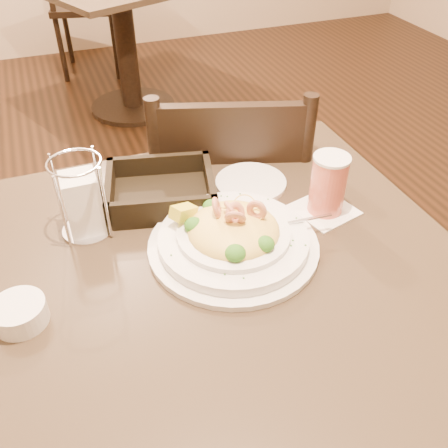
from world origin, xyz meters
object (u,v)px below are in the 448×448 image
object	(u,v)px
main_table	(227,345)
dining_chair_far	(83,0)
butter_ramekin	(20,313)
side_plate	(251,183)
pasta_bowl	(233,236)
drink_glass	(328,185)
napkin_caddy	(83,202)
background_table	(123,24)
bread_basket	(161,192)
dining_chair_near	(228,214)

from	to	relation	value
main_table	dining_chair_far	size ratio (longest dim) A/B	0.97
butter_ramekin	side_plate	bearing A→B (deg)	24.96
pasta_bowl	side_plate	distance (m)	0.22
drink_glass	main_table	bearing A→B (deg)	-161.79
pasta_bowl	dining_chair_far	bearing A→B (deg)	88.32
napkin_caddy	side_plate	bearing A→B (deg)	5.50
dining_chair_far	side_plate	world-z (taller)	dining_chair_far
napkin_caddy	background_table	bearing A→B (deg)	77.34
bread_basket	napkin_caddy	xyz separation A→B (m)	(-0.17, -0.05, 0.05)
dining_chair_near	dining_chair_far	size ratio (longest dim) A/B	1.00
dining_chair_far	butter_ramekin	world-z (taller)	dining_chair_far
dining_chair_near	pasta_bowl	xyz separation A→B (m)	(-0.15, -0.42, 0.29)
background_table	drink_glass	distance (m)	2.25
napkin_caddy	butter_ramekin	size ratio (longest dim) A/B	1.84
butter_ramekin	dining_chair_near	bearing A→B (deg)	40.88
main_table	pasta_bowl	xyz separation A→B (m)	(0.03, 0.04, 0.27)
main_table	napkin_caddy	distance (m)	0.43
dining_chair_near	napkin_caddy	xyz separation A→B (m)	(-0.41, -0.27, 0.33)
drink_glass	dining_chair_near	bearing A→B (deg)	100.93
dining_chair_near	main_table	bearing A→B (deg)	86.75
pasta_bowl	dining_chair_near	bearing A→B (deg)	70.17
main_table	bread_basket	size ratio (longest dim) A/B	3.41
drink_glass	napkin_caddy	world-z (taller)	napkin_caddy
napkin_caddy	side_plate	world-z (taller)	napkin_caddy
bread_basket	main_table	bearing A→B (deg)	-75.04
main_table	drink_glass	bearing A→B (deg)	18.21
pasta_bowl	drink_glass	bearing A→B (deg)	11.15
dining_chair_near	drink_glass	world-z (taller)	dining_chair_near
background_table	butter_ramekin	bearing A→B (deg)	-104.83
pasta_bowl	bread_basket	bearing A→B (deg)	113.99
main_table	bread_basket	distance (m)	0.36
dining_chair_near	background_table	bearing A→B (deg)	-74.27
main_table	background_table	size ratio (longest dim) A/B	0.76
pasta_bowl	side_plate	xyz separation A→B (m)	(0.12, 0.19, -0.02)
dining_chair_far	napkin_caddy	world-z (taller)	dining_chair_far
dining_chair_far	napkin_caddy	bearing A→B (deg)	95.98
bread_basket	butter_ramekin	xyz separation A→B (m)	(-0.30, -0.25, -0.00)
main_table	napkin_caddy	size ratio (longest dim) A/B	5.49
main_table	pasta_bowl	bearing A→B (deg)	56.39
dining_chair_near	side_plate	xyz separation A→B (m)	(-0.04, -0.23, 0.27)
main_table	dining_chair_near	world-z (taller)	dining_chair_near
background_table	bread_basket	bearing A→B (deg)	-98.52
main_table	pasta_bowl	world-z (taller)	pasta_bowl
background_table	pasta_bowl	bearing A→B (deg)	-95.57
drink_glass	bread_basket	bearing A→B (deg)	153.75
main_table	butter_ramekin	distance (m)	0.45
side_plate	butter_ramekin	size ratio (longest dim) A/B	1.81
main_table	background_table	distance (m)	2.32
pasta_bowl	bread_basket	size ratio (longest dim) A/B	1.39
background_table	napkin_caddy	xyz separation A→B (m)	(-0.48, -2.12, 0.31)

